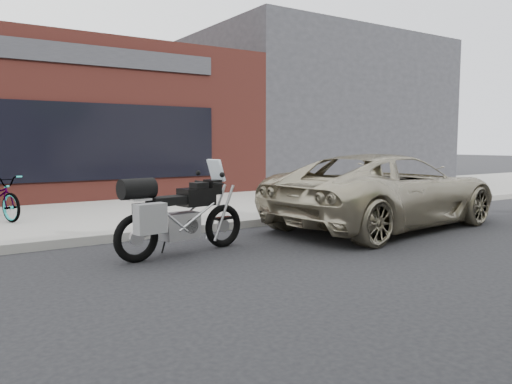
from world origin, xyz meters
TOP-DOWN VIEW (x-y plane):
  - ground at (0.00, 0.00)m, footprint 120.00×120.00m
  - near_sidewalk at (0.00, 7.00)m, footprint 44.00×6.00m
  - storefront at (-2.00, 13.98)m, footprint 14.00×10.07m
  - neighbour_building at (10.00, 14.00)m, footprint 10.00×10.00m
  - motorcycle at (-1.06, 2.55)m, footprint 2.24×0.94m
  - minivan at (3.50, 2.60)m, footprint 5.49×3.01m

SIDE VIEW (x-z plane):
  - ground at x=0.00m, z-range 0.00..0.00m
  - near_sidewalk at x=0.00m, z-range 0.00..0.15m
  - motorcycle at x=-1.06m, z-range -0.10..1.32m
  - minivan at x=3.50m, z-range 0.00..1.46m
  - storefront at x=-2.00m, z-range 0.00..4.50m
  - neighbour_building at x=10.00m, z-range 0.00..6.00m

